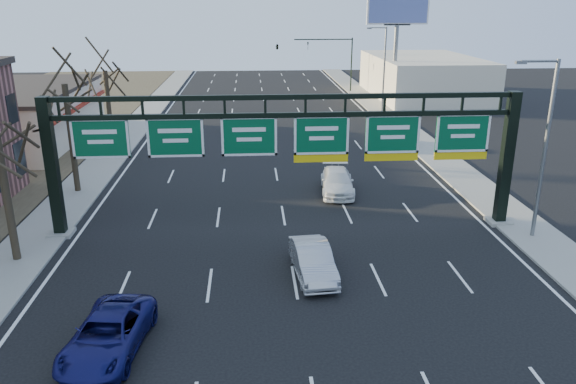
{
  "coord_description": "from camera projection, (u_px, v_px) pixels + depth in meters",
  "views": [
    {
      "loc": [
        -1.8,
        -19.67,
        11.55
      ],
      "look_at": [
        -0.1,
        4.73,
        3.2
      ],
      "focal_mm": 35.0,
      "sensor_mm": 36.0,
      "label": 1
    }
  ],
  "objects": [
    {
      "name": "ground",
      "position": [
        299.0,
        306.0,
        22.42
      ],
      "size": [
        160.0,
        160.0,
        0.0
      ],
      "primitive_type": "plane",
      "color": "black",
      "rests_on": "ground"
    },
    {
      "name": "sidewalk_left",
      "position": [
        98.0,
        169.0,
        40.44
      ],
      "size": [
        3.0,
        120.0,
        0.12
      ],
      "primitive_type": "cube",
      "color": "gray",
      "rests_on": "ground"
    },
    {
      "name": "sidewalk_right",
      "position": [
        445.0,
        162.0,
        42.12
      ],
      "size": [
        3.0,
        120.0,
        0.12
      ],
      "primitive_type": "cube",
      "color": "gray",
      "rests_on": "ground"
    },
    {
      "name": "lane_markings",
      "position": [
        275.0,
        166.0,
        41.3
      ],
      "size": [
        21.6,
        120.0,
        0.01
      ],
      "primitive_type": "cube",
      "color": "white",
      "rests_on": "ground"
    },
    {
      "name": "sign_gantry",
      "position": [
        289.0,
        145.0,
        28.49
      ],
      "size": [
        24.6,
        1.2,
        7.2
      ],
      "color": "black",
      "rests_on": "ground"
    },
    {
      "name": "cream_strip",
      "position": [
        17.0,
        115.0,
        47.62
      ],
      "size": [
        10.9,
        18.4,
        4.7
      ],
      "color": "beige",
      "rests_on": "ground"
    },
    {
      "name": "building_right_distant",
      "position": [
        423.0,
        77.0,
        70.13
      ],
      "size": [
        12.0,
        20.0,
        5.0
      ],
      "primitive_type": "cube",
      "color": "beige",
      "rests_on": "ground"
    },
    {
      "name": "tree_mid",
      "position": [
        62.0,
        67.0,
        33.2
      ],
      "size": [
        3.6,
        3.6,
        9.24
      ],
      "color": "#2F251A",
      "rests_on": "sidewalk_left"
    },
    {
      "name": "tree_far",
      "position": [
        104.0,
        57.0,
        42.76
      ],
      "size": [
        3.6,
        3.6,
        8.86
      ],
      "color": "#2F251A",
      "rests_on": "sidewalk_left"
    },
    {
      "name": "streetlight_near",
      "position": [
        544.0,
        141.0,
        27.26
      ],
      "size": [
        2.15,
        0.22,
        9.0
      ],
      "color": "slate",
      "rests_on": "sidewalk_right"
    },
    {
      "name": "streetlight_far",
      "position": [
        383.0,
        65.0,
        59.36
      ],
      "size": [
        2.15,
        0.22,
        9.0
      ],
      "color": "slate",
      "rests_on": "sidewalk_right"
    },
    {
      "name": "billboard_right",
      "position": [
        397.0,
        24.0,
        62.94
      ],
      "size": [
        7.0,
        0.5,
        12.0
      ],
      "color": "slate",
      "rests_on": "ground"
    },
    {
      "name": "traffic_signal_mast",
      "position": [
        305.0,
        50.0,
        72.94
      ],
      "size": [
        10.16,
        0.54,
        7.0
      ],
      "color": "black",
      "rests_on": "ground"
    },
    {
      "name": "car_blue_suv",
      "position": [
        108.0,
        335.0,
        19.26
      ],
      "size": [
        2.88,
        5.19,
        1.37
      ],
      "primitive_type": "imported",
      "rotation": [
        0.0,
        0.0,
        -0.13
      ],
      "color": "#131455",
      "rests_on": "ground"
    },
    {
      "name": "car_silver_sedan",
      "position": [
        313.0,
        261.0,
        24.66
      ],
      "size": [
        1.89,
        4.48,
        1.44
      ],
      "primitive_type": "imported",
      "rotation": [
        0.0,
        0.0,
        0.09
      ],
      "color": "#A8A8AD",
      "rests_on": "ground"
    },
    {
      "name": "car_white_wagon",
      "position": [
        337.0,
        182.0,
        35.47
      ],
      "size": [
        2.41,
        5.02,
        1.41
      ],
      "primitive_type": "imported",
      "rotation": [
        0.0,
        0.0,
        -0.09
      ],
      "color": "white",
      "rests_on": "ground"
    },
    {
      "name": "car_grey_far",
      "position": [
        392.0,
        138.0,
        46.35
      ],
      "size": [
        2.31,
        4.68,
        1.53
      ],
      "primitive_type": "imported",
      "rotation": [
        0.0,
        0.0,
        -0.11
      ],
      "color": "#414447",
      "rests_on": "ground"
    },
    {
      "name": "car_silver_distant",
      "position": [
        247.0,
        123.0,
        52.23
      ],
      "size": [
        1.81,
        4.76,
        1.55
      ],
      "primitive_type": "imported",
      "rotation": [
        0.0,
        0.0,
        -0.04
      ],
      "color": "#ABABAF",
      "rests_on": "ground"
    }
  ]
}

